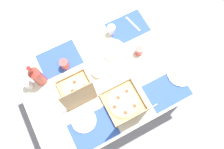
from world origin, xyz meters
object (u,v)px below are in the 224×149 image
(cup_clear_left, at_px, (111,30))
(cup_red, at_px, (28,84))
(plate_far_right, at_px, (180,73))
(cup_dark, at_px, (65,64))
(pizza_box_center, at_px, (126,105))
(plate_middle, at_px, (84,120))
(soda_bottle, at_px, (37,76))
(pizza_box_edge_far, at_px, (77,91))
(plate_far_left, at_px, (52,116))
(plate_near_right, at_px, (113,50))
(cup_clear_right, at_px, (139,51))
(condiment_bowl, at_px, (98,73))

(cup_clear_left, distance_m, cup_red, 0.86)
(plate_far_right, height_order, cup_dark, cup_dark)
(pizza_box_center, relative_size, plate_middle, 1.69)
(cup_clear_left, bearing_deg, plate_far_right, 118.31)
(pizza_box_center, height_order, cup_dark, pizza_box_center)
(soda_bottle, height_order, cup_clear_left, soda_bottle)
(plate_far_right, height_order, soda_bottle, soda_bottle)
(cup_dark, bearing_deg, pizza_box_edge_far, 89.03)
(plate_far_right, xyz_separation_m, plate_far_left, (1.12, -0.18, 0.00))
(plate_far_right, xyz_separation_m, plate_middle, (0.91, -0.03, -0.00))
(plate_near_right, height_order, soda_bottle, soda_bottle)
(plate_far_left, bearing_deg, pizza_box_center, 159.66)
(cup_clear_right, bearing_deg, cup_dark, -16.43)
(plate_middle, height_order, cup_clear_right, cup_clear_right)
(pizza_box_center, relative_size, cup_dark, 3.40)
(pizza_box_edge_far, distance_m, cup_clear_left, 0.63)
(plate_near_right, height_order, condiment_bowl, condiment_bowl)
(cup_clear_right, distance_m, condiment_bowl, 0.41)
(plate_near_right, bearing_deg, pizza_box_edge_far, 24.13)
(pizza_box_center, height_order, condiment_bowl, pizza_box_center)
(plate_far_left, height_order, condiment_bowl, condiment_bowl)
(pizza_box_center, distance_m, plate_far_left, 0.60)
(pizza_box_edge_far, xyz_separation_m, soda_bottle, (0.23, -0.23, 0.09))
(plate_far_right, relative_size, cup_dark, 2.35)
(pizza_box_edge_far, height_order, cup_dark, pizza_box_edge_far)
(condiment_bowl, bearing_deg, cup_red, -16.64)
(pizza_box_center, height_order, plate_far_right, pizza_box_center)
(pizza_box_edge_far, xyz_separation_m, condiment_bowl, (-0.22, -0.07, -0.03))
(cup_clear_left, distance_m, condiment_bowl, 0.42)
(plate_far_left, xyz_separation_m, cup_clear_right, (-0.90, -0.16, 0.03))
(pizza_box_center, bearing_deg, soda_bottle, -44.99)
(pizza_box_center, distance_m, condiment_bowl, 0.37)
(soda_bottle, height_order, cup_dark, soda_bottle)
(plate_middle, bearing_deg, plate_near_right, -138.89)
(soda_bottle, bearing_deg, plate_far_right, 155.35)
(soda_bottle, bearing_deg, cup_red, -3.09)
(cup_clear_right, relative_size, cup_dark, 0.87)
(plate_far_left, xyz_separation_m, cup_red, (0.07, -0.32, 0.04))
(cup_clear_left, bearing_deg, cup_red, 8.76)
(plate_far_right, relative_size, cup_red, 2.23)
(plate_middle, bearing_deg, soda_bottle, -69.85)
(pizza_box_center, height_order, cup_clear_left, pizza_box_center)
(cup_red, xyz_separation_m, cup_dark, (-0.34, -0.02, -0.00))
(plate_near_right, bearing_deg, cup_dark, -8.30)
(pizza_box_center, height_order, cup_red, pizza_box_center)
(cup_red, distance_m, condiment_bowl, 0.58)
(plate_far_left, relative_size, plate_middle, 1.17)
(cup_clear_right, bearing_deg, cup_red, -9.57)
(pizza_box_edge_far, relative_size, plate_far_right, 1.28)
(pizza_box_center, xyz_separation_m, plate_far_left, (0.56, -0.21, -0.04))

